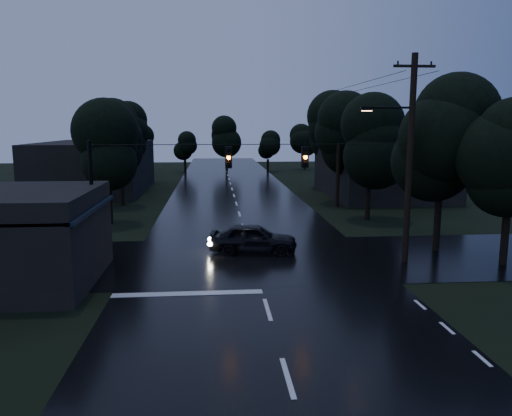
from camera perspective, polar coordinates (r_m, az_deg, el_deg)
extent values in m
plane|color=black|center=(14.10, 3.63, -18.85)|extent=(160.00, 160.00, 0.00)
cube|color=black|center=(42.84, -2.26, 0.46)|extent=(12.00, 120.00, 0.02)
cube|color=black|center=(25.25, -0.38, -5.90)|extent=(60.00, 9.00, 0.02)
cube|color=black|center=(23.03, -25.40, -0.17)|extent=(6.00, 7.00, 0.12)
cube|color=black|center=(22.15, -18.12, -0.07)|extent=(0.30, 7.00, 0.15)
cylinder|color=black|center=(19.72, -20.41, -6.39)|extent=(0.10, 0.10, 3.00)
cylinder|color=black|center=(25.38, -16.83, -2.74)|extent=(0.10, 0.10, 3.00)
cube|color=#FBD064|center=(20.86, -19.08, -2.64)|extent=(0.06, 1.60, 0.50)
cube|color=#FBD064|center=(23.43, -17.49, -1.27)|extent=(0.06, 1.20, 0.50)
cube|color=black|center=(49.13, 14.08, 3.93)|extent=(10.00, 14.00, 4.40)
cube|color=black|center=(53.82, -17.89, 4.53)|extent=(10.00, 16.00, 5.00)
cylinder|color=black|center=(25.15, 17.16, 5.20)|extent=(0.30, 0.30, 10.00)
cube|color=black|center=(25.24, 17.66, 15.20)|extent=(2.00, 0.12, 0.12)
cylinder|color=black|center=(24.72, 15.04, 11.03)|extent=(2.20, 0.10, 0.10)
cube|color=black|center=(24.37, 12.55, 11.03)|extent=(0.60, 0.25, 0.18)
cube|color=#FFB266|center=(24.37, 12.54, 10.80)|extent=(0.45, 0.18, 0.03)
cylinder|color=black|center=(41.65, 9.37, 5.28)|extent=(0.30, 0.30, 7.50)
cube|color=black|center=(41.54, 9.49, 9.62)|extent=(2.00, 0.12, 0.12)
cylinder|color=black|center=(24.22, -18.18, 0.23)|extent=(0.18, 0.18, 6.00)
cylinder|color=black|center=(23.37, -0.21, 7.28)|extent=(15.00, 0.03, 0.03)
cube|color=black|center=(23.33, -3.16, 5.79)|extent=(0.32, 0.25, 1.00)
sphere|color=orange|center=(23.18, -3.15, 5.77)|extent=(0.18, 0.18, 0.18)
cube|color=black|center=(23.71, 5.62, 5.82)|extent=(0.32, 0.25, 1.00)
sphere|color=orange|center=(23.56, 5.68, 5.80)|extent=(0.18, 0.18, 0.18)
cylinder|color=black|center=(28.42, 19.99, -1.84)|extent=(0.36, 0.36, 2.80)
sphere|color=black|center=(27.99, 20.38, 5.00)|extent=(4.48, 4.48, 4.48)
sphere|color=black|center=(27.94, 20.52, 7.46)|extent=(4.48, 4.48, 4.48)
sphere|color=black|center=(27.94, 20.67, 9.91)|extent=(4.48, 4.48, 4.48)
cylinder|color=black|center=(26.81, 26.54, -3.31)|extent=(0.36, 0.36, 2.45)
sphere|color=black|center=(26.37, 27.01, 3.02)|extent=(3.92, 3.92, 3.92)
sphere|color=black|center=(26.29, 27.18, 5.29)|extent=(3.92, 3.92, 3.92)
cylinder|color=black|center=(35.43, -16.36, 0.20)|extent=(0.36, 0.36, 2.45)
sphere|color=black|center=(35.09, -16.59, 5.00)|extent=(3.92, 3.92, 3.92)
sphere|color=black|center=(35.03, -16.67, 6.71)|extent=(3.92, 3.92, 3.92)
sphere|color=black|center=(35.01, -16.75, 8.42)|extent=(3.92, 3.92, 3.92)
cylinder|color=black|center=(43.30, -15.07, 1.99)|extent=(0.36, 0.36, 2.62)
sphere|color=black|center=(43.03, -15.25, 6.21)|extent=(4.20, 4.20, 4.20)
sphere|color=black|center=(42.98, -15.32, 7.70)|extent=(4.20, 4.20, 4.20)
sphere|color=black|center=(42.97, -15.38, 9.20)|extent=(4.20, 4.20, 4.20)
cylinder|color=black|center=(53.19, -13.83, 3.47)|extent=(0.36, 0.36, 2.80)
sphere|color=black|center=(52.96, -13.98, 7.13)|extent=(4.48, 4.48, 4.48)
sphere|color=black|center=(52.93, -14.03, 8.43)|extent=(4.48, 4.48, 4.48)
sphere|color=black|center=(52.93, -14.08, 9.72)|extent=(4.48, 4.48, 4.48)
cylinder|color=black|center=(36.36, 12.64, 0.72)|extent=(0.36, 0.36, 2.62)
sphere|color=black|center=(36.03, 12.82, 5.74)|extent=(4.20, 4.20, 4.20)
sphere|color=black|center=(35.98, 12.89, 7.53)|extent=(4.20, 4.20, 4.20)
sphere|color=black|center=(35.96, 12.96, 9.32)|extent=(4.20, 4.20, 4.20)
cylinder|color=black|center=(44.12, 10.29, 2.42)|extent=(0.36, 0.36, 2.80)
sphere|color=black|center=(43.85, 10.43, 6.83)|extent=(4.48, 4.48, 4.48)
sphere|color=black|center=(43.81, 10.47, 8.40)|extent=(4.48, 4.48, 4.48)
sphere|color=black|center=(43.81, 10.52, 9.96)|extent=(4.48, 4.48, 4.48)
cylinder|color=black|center=(53.90, 8.16, 3.82)|extent=(0.36, 0.36, 2.97)
sphere|color=black|center=(53.68, 8.25, 7.66)|extent=(4.76, 4.76, 4.76)
sphere|color=black|center=(53.65, 8.28, 9.02)|extent=(4.76, 4.76, 4.76)
sphere|color=black|center=(53.66, 8.31, 10.38)|extent=(4.76, 4.76, 4.76)
imported|color=black|center=(26.38, -0.30, -3.48)|extent=(4.78, 2.40, 1.56)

